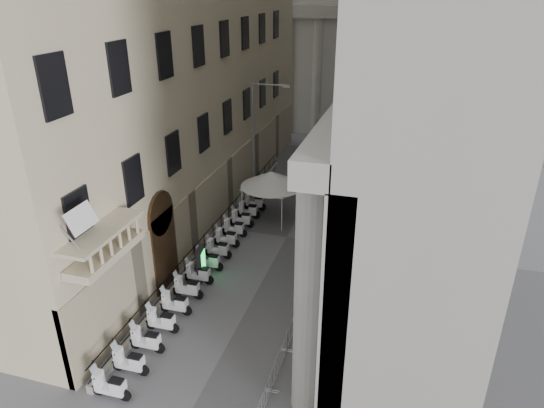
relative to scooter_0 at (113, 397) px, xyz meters
The scene contains 28 objects.
iron_fence 13.91m from the scooter_0, 94.00° to the left, with size 0.30×28.00×1.40m, color black, non-canonical shape.
blue_awning 23.12m from the scooter_0, 71.12° to the left, with size 1.60×3.00×3.00m, color navy, non-canonical shape.
flag 1.10m from the scooter_0, 127.32° to the left, with size 1.00×1.40×8.20m, color #9E0C11, non-canonical shape.
scooter_0 is the anchor object (origin of this frame).
scooter_1 1.43m from the scooter_0, 90.00° to the left, with size 0.56×1.40×1.50m, color white, non-canonical shape.
scooter_2 2.85m from the scooter_0, 90.00° to the left, with size 0.56×1.40×1.50m, color white, non-canonical shape.
scooter_3 4.28m from the scooter_0, 90.00° to the left, with size 0.56×1.40×1.50m, color white, non-canonical shape.
scooter_4 5.70m from the scooter_0, 90.00° to the left, with size 0.56×1.40×1.50m, color white, non-canonical shape.
scooter_5 7.13m from the scooter_0, 90.00° to the left, with size 0.56×1.40×1.50m, color white, non-canonical shape.
scooter_6 8.55m from the scooter_0, 90.00° to the left, with size 0.56×1.40×1.50m, color white, non-canonical shape.
scooter_7 9.98m from the scooter_0, 90.00° to the left, with size 0.56×1.40×1.50m, color white, non-canonical shape.
scooter_8 11.40m from the scooter_0, 90.00° to the left, with size 0.56×1.40×1.50m, color white, non-canonical shape.
scooter_9 12.83m from the scooter_0, 90.00° to the left, with size 0.56×1.40×1.50m, color white, non-canonical shape.
scooter_10 14.25m from the scooter_0, 90.00° to the left, with size 0.56×1.40×1.50m, color white, non-canonical shape.
scooter_11 15.68m from the scooter_0, 90.00° to the left, with size 0.56×1.40×1.50m, color white, non-canonical shape.
scooter_12 17.10m from the scooter_0, 90.00° to the left, with size 0.56×1.40×1.50m, color white, non-canonical shape.
scooter_13 18.53m from the scooter_0, 90.00° to the left, with size 0.56×1.40×1.50m, color white, non-canonical shape.
barrier_1 6.94m from the scooter_0, 28.86° to the left, with size 0.60×2.40×1.10m, color #AFB1B7, non-canonical shape.
barrier_2 8.44m from the scooter_0, 43.89° to the left, with size 0.60×2.40×1.10m, color #AFB1B7, non-canonical shape.
barrier_3 10.33m from the scooter_0, 53.94° to the left, with size 0.60×2.40×1.10m, color #AFB1B7, non-canonical shape.
barrier_4 12.44m from the scooter_0, 60.73° to the left, with size 0.60×2.40×1.10m, color #AFB1B7, non-canonical shape.
barrier_5 14.67m from the scooter_0, 65.51° to the left, with size 0.60×2.40×1.10m, color #AFB1B7, non-canonical shape.
security_tent 18.18m from the scooter_0, 85.79° to the left, with size 4.30×4.30×3.50m.
street_lamp 21.74m from the scooter_0, 91.39° to the left, with size 2.84×0.35×8.71m.
info_kiosk 9.00m from the scooter_0, 90.08° to the left, with size 0.44×0.97×2.00m.
pedestrian_a 21.29m from the scooter_0, 79.67° to the left, with size 0.64×0.42×1.76m, color #0C1133.
pedestrian_b 25.53m from the scooter_0, 75.73° to the left, with size 0.78×0.61×1.61m, color black.
pedestrian_c 23.96m from the scooter_0, 79.03° to the left, with size 0.81×0.53×1.65m, color black.
Camera 1 is at (6.89, -8.01, 15.23)m, focal length 32.00 mm.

